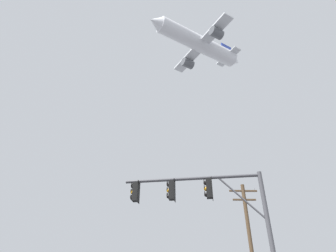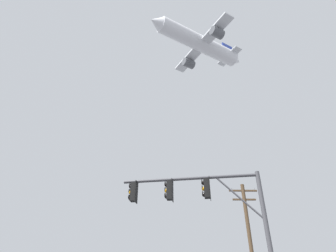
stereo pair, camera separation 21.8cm
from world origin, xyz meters
name	(u,v)px [view 1 (the left image)]	position (x,y,z in m)	size (l,w,h in m)	color
signal_pole_near	(206,204)	(2.90, 7.80, 4.80)	(6.38, 1.33, 6.17)	#4C4C51
utility_pole	(250,239)	(7.32, 16.56, 4.64)	(2.20, 0.28, 8.70)	brown
airplane	(199,43)	(8.49, 37.18, 47.21)	(21.77, 16.81, 6.41)	white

